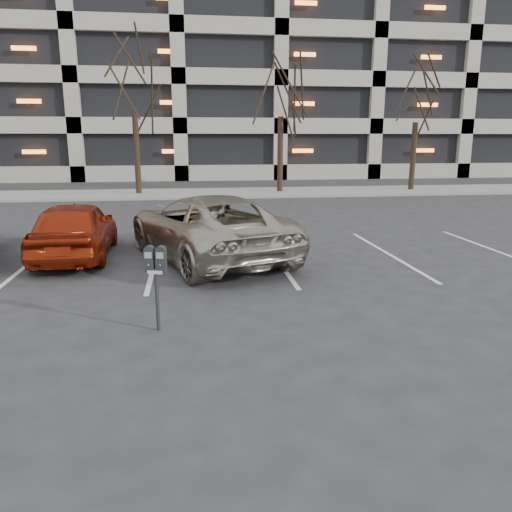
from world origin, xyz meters
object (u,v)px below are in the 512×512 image
at_px(tree_b, 132,59).
at_px(tree_c, 281,67).
at_px(parking_meter, 156,267).
at_px(car_red, 75,229).
at_px(tree_d, 419,78).
at_px(suv_silver, 207,227).

distance_m(tree_b, tree_c, 7.00).
bearing_deg(tree_b, parking_meter, -83.92).
bearing_deg(tree_b, car_red, -91.12).
height_order(tree_b, parking_meter, tree_b).
xyz_separation_m(tree_b, parking_meter, (1.91, -17.95, -5.32)).
height_order(tree_c, tree_d, tree_c).
relative_size(tree_b, parking_meter, 6.95).
distance_m(tree_d, parking_meter, 22.14).
xyz_separation_m(suv_silver, car_red, (-3.07, 0.47, -0.07)).
bearing_deg(tree_b, tree_d, 0.00).
xyz_separation_m(tree_b, tree_c, (7.00, 0.00, -0.22)).
distance_m(parking_meter, suv_silver, 4.55).
xyz_separation_m(tree_d, car_red, (-14.25, -13.03, -4.97)).
bearing_deg(suv_silver, tree_d, -150.06).
height_order(tree_b, car_red, tree_b).
bearing_deg(car_red, tree_c, -120.80).
bearing_deg(car_red, tree_b, -92.81).
bearing_deg(car_red, parking_meter, 112.08).
height_order(tree_b, tree_c, tree_b).
bearing_deg(suv_silver, car_red, -29.10).
bearing_deg(suv_silver, parking_meter, 58.05).
distance_m(suv_silver, car_red, 3.11).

